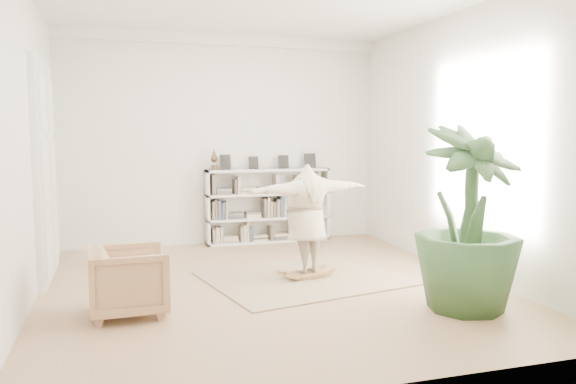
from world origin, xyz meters
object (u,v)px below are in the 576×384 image
at_px(rocker_board, 306,274).
at_px(person, 306,216).
at_px(bookshelf, 268,206).
at_px(houseplant, 468,218).
at_px(armchair, 129,281).

bearing_deg(rocker_board, person, 168.47).
bearing_deg(bookshelf, rocker_board, -93.72).
bearing_deg(houseplant, armchair, 165.78).
xyz_separation_m(armchair, person, (2.28, 0.85, 0.48)).
height_order(armchair, person, person).
height_order(bookshelf, person, bookshelf).
bearing_deg(person, rocker_board, 168.47).
relative_size(armchair, person, 0.46).
distance_m(bookshelf, armchair, 4.26).
relative_size(rocker_board, person, 0.32).
bearing_deg(rocker_board, bookshelf, 74.75).
bearing_deg(rocker_board, houseplant, -65.99).
relative_size(armchair, houseplant, 0.40).
height_order(person, houseplant, houseplant).
xyz_separation_m(armchair, houseplant, (3.53, -0.89, 0.65)).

